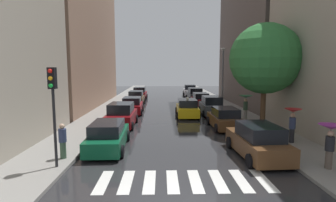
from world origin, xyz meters
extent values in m
cube|color=#27272A|center=(0.00, 24.00, -0.02)|extent=(28.00, 72.00, 0.04)
cube|color=gray|center=(-6.50, 24.00, 0.07)|extent=(3.00, 72.00, 0.15)
cube|color=gray|center=(6.50, 24.00, 0.07)|extent=(3.00, 72.00, 0.15)
cube|color=silver|center=(-3.15, 2.47, 0.01)|extent=(0.45, 2.20, 0.01)
cube|color=silver|center=(-2.25, 2.47, 0.01)|extent=(0.45, 2.20, 0.01)
cube|color=silver|center=(-1.35, 2.47, 0.01)|extent=(0.45, 2.20, 0.01)
cube|color=silver|center=(-0.45, 2.47, 0.01)|extent=(0.45, 2.20, 0.01)
cube|color=silver|center=(0.45, 2.47, 0.01)|extent=(0.45, 2.20, 0.01)
cube|color=silver|center=(1.35, 2.47, 0.01)|extent=(0.45, 2.20, 0.01)
cube|color=silver|center=(2.25, 2.47, 0.01)|extent=(0.45, 2.20, 0.01)
cube|color=silver|center=(3.15, 2.47, 0.01)|extent=(0.45, 2.20, 0.01)
cube|color=#8C6B56|center=(-11.00, 24.14, 11.25)|extent=(6.00, 20.82, 22.50)
cube|color=#564C47|center=(11.00, 24.31, 11.67)|extent=(6.00, 17.53, 23.33)
cube|color=#0C4C2D|center=(-3.80, 6.82, 0.55)|extent=(1.91, 4.72, 0.75)
cube|color=black|center=(-3.80, 6.58, 1.24)|extent=(1.64, 2.61, 0.62)
cylinder|color=black|center=(-4.74, 8.34, 0.32)|extent=(0.24, 0.65, 0.64)
cylinder|color=black|center=(-2.94, 8.38, 0.32)|extent=(0.24, 0.65, 0.64)
cylinder|color=black|center=(-4.67, 5.25, 0.32)|extent=(0.24, 0.65, 0.64)
cylinder|color=black|center=(-2.87, 5.30, 0.32)|extent=(0.24, 0.65, 0.64)
cube|color=maroon|center=(-3.91, 12.59, 0.63)|extent=(1.99, 4.37, 0.90)
cube|color=black|center=(-3.92, 12.38, 1.45)|extent=(1.73, 2.41, 0.74)
cylinder|color=black|center=(-4.84, 14.04, 0.32)|extent=(0.23, 0.64, 0.64)
cylinder|color=black|center=(-2.93, 14.00, 0.32)|extent=(0.23, 0.64, 0.64)
cylinder|color=black|center=(-4.90, 11.18, 0.32)|extent=(0.23, 0.64, 0.64)
cylinder|color=black|center=(-2.99, 11.15, 0.32)|extent=(0.23, 0.64, 0.64)
cube|color=maroon|center=(-3.74, 18.44, 0.58)|extent=(1.91, 4.14, 0.81)
cube|color=black|center=(-3.74, 18.23, 1.31)|extent=(1.67, 2.29, 0.66)
cylinder|color=black|center=(-4.69, 19.79, 0.32)|extent=(0.23, 0.64, 0.64)
cylinder|color=black|center=(-2.83, 19.81, 0.32)|extent=(0.23, 0.64, 0.64)
cylinder|color=black|center=(-4.65, 17.07, 0.32)|extent=(0.23, 0.64, 0.64)
cylinder|color=black|center=(-2.79, 17.09, 0.32)|extent=(0.23, 0.64, 0.64)
cube|color=brown|center=(-3.93, 24.70, 0.61)|extent=(1.83, 4.07, 0.86)
cube|color=black|center=(-3.94, 24.50, 1.39)|extent=(1.59, 2.25, 0.70)
cylinder|color=black|center=(-4.80, 26.04, 0.32)|extent=(0.23, 0.64, 0.64)
cylinder|color=black|center=(-3.03, 26.02, 0.32)|extent=(0.23, 0.64, 0.64)
cylinder|color=black|center=(-4.84, 23.38, 0.32)|extent=(0.23, 0.64, 0.64)
cylinder|color=black|center=(-3.07, 23.35, 0.32)|extent=(0.23, 0.64, 0.64)
cube|color=maroon|center=(-3.96, 30.71, 0.62)|extent=(1.83, 4.05, 0.88)
cube|color=black|center=(-3.97, 30.51, 1.42)|extent=(1.60, 2.23, 0.72)
cylinder|color=black|center=(-4.84, 32.05, 0.32)|extent=(0.23, 0.64, 0.64)
cylinder|color=black|center=(-3.06, 32.03, 0.32)|extent=(0.23, 0.64, 0.64)
cylinder|color=black|center=(-4.87, 29.39, 0.32)|extent=(0.23, 0.64, 0.64)
cylinder|color=black|center=(-3.09, 29.37, 0.32)|extent=(0.23, 0.64, 0.64)
cube|color=brown|center=(3.91, 5.34, 0.59)|extent=(2.08, 4.60, 0.83)
cube|color=black|center=(3.92, 5.12, 1.35)|extent=(1.75, 2.56, 0.68)
cylinder|color=black|center=(2.91, 6.79, 0.32)|extent=(0.25, 0.65, 0.64)
cylinder|color=black|center=(4.77, 6.88, 0.32)|extent=(0.25, 0.65, 0.64)
cylinder|color=black|center=(3.06, 3.81, 0.32)|extent=(0.25, 0.65, 0.64)
cylinder|color=black|center=(4.91, 3.90, 0.32)|extent=(0.25, 0.65, 0.64)
cube|color=brown|center=(3.81, 11.75, 0.56)|extent=(1.95, 4.18, 0.76)
cube|color=black|center=(3.81, 11.55, 1.25)|extent=(1.67, 2.32, 0.62)
cylinder|color=black|center=(2.86, 13.09, 0.32)|extent=(0.24, 0.65, 0.64)
cylinder|color=black|center=(4.67, 13.14, 0.32)|extent=(0.24, 0.65, 0.64)
cylinder|color=black|center=(2.94, 10.37, 0.32)|extent=(0.24, 0.65, 0.64)
cylinder|color=black|center=(4.76, 10.42, 0.32)|extent=(0.24, 0.65, 0.64)
cube|color=#474C51|center=(3.91, 17.53, 0.63)|extent=(1.85, 4.12, 0.90)
cube|color=black|center=(3.91, 17.32, 1.44)|extent=(1.63, 2.27, 0.74)
cylinder|color=black|center=(2.99, 18.89, 0.32)|extent=(0.22, 0.64, 0.64)
cylinder|color=black|center=(4.83, 18.89, 0.32)|extent=(0.22, 0.64, 0.64)
cylinder|color=black|center=(3.00, 16.17, 0.32)|extent=(0.22, 0.64, 0.64)
cylinder|color=black|center=(4.84, 16.17, 0.32)|extent=(0.22, 0.64, 0.64)
cube|color=maroon|center=(3.72, 23.33, 0.57)|extent=(1.86, 4.17, 0.78)
cube|color=black|center=(3.72, 23.12, 1.28)|extent=(1.61, 2.31, 0.64)
cylinder|color=black|center=(2.80, 24.68, 0.32)|extent=(0.23, 0.64, 0.64)
cylinder|color=black|center=(4.58, 24.71, 0.32)|extent=(0.23, 0.64, 0.64)
cylinder|color=black|center=(2.85, 21.94, 0.32)|extent=(0.23, 0.64, 0.64)
cylinder|color=black|center=(4.63, 21.98, 0.32)|extent=(0.23, 0.64, 0.64)
cube|color=#474C51|center=(3.80, 29.28, 0.61)|extent=(2.03, 4.46, 0.87)
cube|color=black|center=(3.81, 29.06, 1.40)|extent=(1.74, 2.48, 0.71)
cylinder|color=black|center=(2.81, 30.71, 0.32)|extent=(0.24, 0.65, 0.64)
cylinder|color=black|center=(4.70, 30.77, 0.32)|extent=(0.24, 0.65, 0.64)
cylinder|color=black|center=(2.91, 27.80, 0.32)|extent=(0.24, 0.65, 0.64)
cylinder|color=black|center=(4.79, 27.86, 0.32)|extent=(0.24, 0.65, 0.64)
cube|color=silver|center=(3.74, 35.31, 0.63)|extent=(2.05, 4.26, 0.91)
cube|color=black|center=(3.73, 35.10, 1.45)|extent=(1.75, 2.37, 0.74)
cylinder|color=black|center=(2.85, 36.73, 0.32)|extent=(0.24, 0.65, 0.64)
cylinder|color=black|center=(4.74, 36.66, 0.32)|extent=(0.24, 0.65, 0.64)
cylinder|color=black|center=(2.74, 33.97, 0.32)|extent=(0.24, 0.65, 0.64)
cylinder|color=black|center=(4.63, 33.89, 0.32)|extent=(0.24, 0.65, 0.64)
cube|color=yellow|center=(1.51, 16.71, 0.57)|extent=(1.92, 4.43, 0.80)
cube|color=black|center=(1.50, 16.49, 1.30)|extent=(1.67, 2.45, 0.65)
cube|color=#F2EDCC|center=(1.50, 16.49, 1.72)|extent=(0.21, 0.36, 0.18)
cylinder|color=black|center=(0.61, 18.18, 0.32)|extent=(0.23, 0.64, 0.64)
cylinder|color=black|center=(2.46, 18.15, 0.32)|extent=(0.23, 0.64, 0.64)
cylinder|color=black|center=(0.56, 15.27, 0.32)|extent=(0.23, 0.64, 0.64)
cylinder|color=black|center=(2.41, 15.24, 0.32)|extent=(0.23, 0.64, 0.64)
cylinder|color=brown|center=(6.25, 3.27, 0.54)|extent=(0.28, 0.28, 0.78)
cylinder|color=black|center=(6.25, 3.27, 1.24)|extent=(0.36, 0.36, 0.62)
sphere|color=tan|center=(6.25, 3.27, 1.67)|extent=(0.24, 0.24, 0.24)
cone|color=#8C1E8C|center=(6.25, 3.27, 1.96)|extent=(1.01, 1.01, 0.20)
cylinder|color=#333338|center=(6.25, 3.27, 1.60)|extent=(0.02, 0.02, 0.72)
cylinder|color=black|center=(6.64, 7.28, 0.56)|extent=(0.28, 0.28, 0.82)
cylinder|color=navy|center=(6.64, 7.28, 1.29)|extent=(0.36, 0.36, 0.65)
sphere|color=tan|center=(6.64, 7.28, 1.74)|extent=(0.25, 0.25, 0.25)
cone|color=red|center=(6.64, 7.28, 2.03)|extent=(0.95, 0.95, 0.20)
cylinder|color=#333338|center=(6.64, 7.28, 1.66)|extent=(0.02, 0.02, 0.74)
cylinder|color=gray|center=(6.07, 14.02, 0.58)|extent=(0.28, 0.28, 0.86)
cylinder|color=#38513D|center=(6.07, 14.02, 1.35)|extent=(0.36, 0.36, 0.68)
sphere|color=tan|center=(6.07, 14.02, 1.82)|extent=(0.27, 0.27, 0.27)
cone|color=#19723F|center=(6.07, 14.02, 2.12)|extent=(1.13, 1.13, 0.20)
cylinder|color=#333338|center=(6.07, 14.02, 1.73)|extent=(0.02, 0.02, 0.77)
cylinder|color=#38513D|center=(-5.56, 4.88, 0.55)|extent=(0.28, 0.28, 0.80)
cylinder|color=navy|center=(-5.56, 4.88, 1.27)|extent=(0.36, 0.36, 0.63)
sphere|color=tan|center=(-5.56, 4.88, 1.71)|extent=(0.25, 0.25, 0.25)
cylinder|color=#513823|center=(6.34, 10.97, 1.58)|extent=(0.36, 0.36, 2.86)
sphere|color=#2E7136|center=(6.34, 10.97, 5.09)|extent=(4.90, 4.90, 4.90)
cylinder|color=black|center=(-5.45, 3.78, 1.85)|extent=(0.12, 0.12, 3.40)
cube|color=black|center=(-5.45, 3.78, 4.00)|extent=(0.30, 0.30, 0.90)
sphere|color=red|center=(-5.45, 3.60, 4.30)|extent=(0.18, 0.18, 0.18)
sphere|color=#F2A519|center=(-5.45, 3.60, 4.00)|extent=(0.18, 0.18, 0.18)
sphere|color=green|center=(-5.45, 3.60, 3.70)|extent=(0.18, 0.18, 0.18)
cylinder|color=#595B60|center=(5.55, 20.19, 3.21)|extent=(0.16, 0.16, 6.13)
ellipsoid|color=beige|center=(5.55, 20.19, 6.43)|extent=(0.60, 0.28, 0.24)
camera|label=1|loc=(-0.88, -7.45, 4.39)|focal=28.32mm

